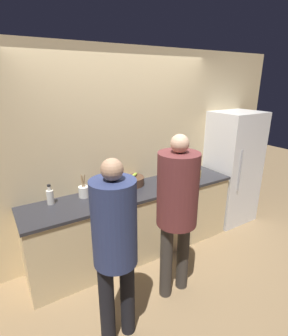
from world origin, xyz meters
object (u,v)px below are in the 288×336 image
Objects in this scene: fruit_bowl at (132,181)px; person_left at (115,240)px; cup_yellow at (197,174)px; refrigerator at (232,168)px; person_center at (177,202)px; utensil_crock at (84,191)px; bottle_clear at (50,196)px; bottle_red at (121,187)px.

person_left is at bearing -124.56° from fruit_bowl.
refrigerator is at bearing 5.08° from cup_yellow.
person_center is at bearing 12.75° from person_left.
bottle_clear is (-0.38, 0.02, 0.02)m from utensil_crock.
person_center is 1.40m from bottle_clear.
refrigerator is 5.47× the size of fruit_bowl.
bottle_red is (-0.21, 0.79, -0.08)m from person_center.
refrigerator reaches higher than bottle_clear.
utensil_crock is 1.59m from cup_yellow.
refrigerator is at bearing -3.64° from utensil_crock.
utensil_crock is at bearing 82.95° from person_left.
person_center is (0.76, 0.17, 0.07)m from person_left.
utensil_crock is at bearing 171.93° from cup_yellow.
utensil_crock is (-0.62, 0.96, -0.11)m from person_center.
refrigerator reaches higher than cup_yellow.
person_left is 0.78m from person_center.
cup_yellow is (1.71, 0.91, -0.06)m from person_left.
person_left reaches higher than bottle_red.
person_center is 1.15m from utensil_crock.
refrigerator is 2.71m from person_left.
bottle_red is at bearing -13.38° from bottle_clear.
utensil_crock is at bearing -2.92° from bottle_clear.
person_center reaches higher than bottle_red.
bottle_red reaches higher than bottle_clear.
utensil_crock is (-0.66, -0.03, 0.01)m from fruit_bowl.
refrigerator is 7.70× the size of bottle_clear.
cup_yellow is at bearing -7.08° from bottle_clear.
cup_yellow is (-0.81, -0.07, 0.07)m from refrigerator.
bottle_red is (-1.97, -0.02, 0.12)m from refrigerator.
fruit_bowl is at bearing 55.44° from person_left.
refrigerator reaches higher than bottle_red.
bottle_red reaches higher than cup_yellow.
utensil_crock is 1.09× the size of bottle_red.
fruit_bowl is 0.33m from bottle_red.
person_left is 1.94m from cup_yellow.
refrigerator is at bearing 21.20° from person_left.
refrigerator is 6.38× the size of utensil_crock.
bottle_red is (0.41, -0.17, 0.03)m from utensil_crock.
bottle_red is 1.10× the size of bottle_clear.
bottle_clear is (-1.04, -0.01, 0.03)m from fruit_bowl.
bottle_red is at bearing -141.53° from fruit_bowl.
bottle_clear reaches higher than fruit_bowl.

